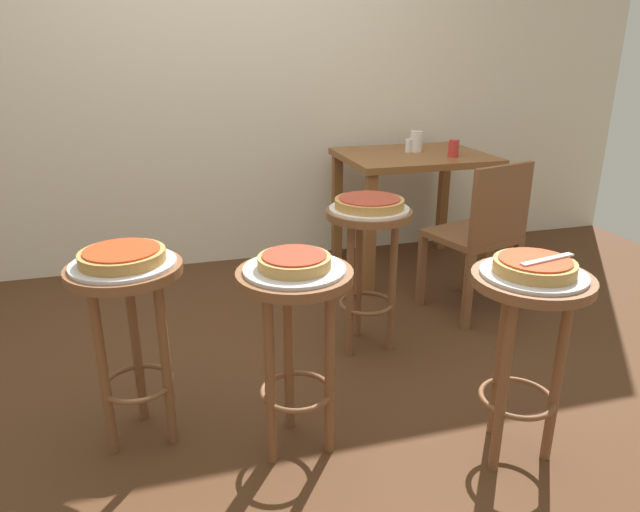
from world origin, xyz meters
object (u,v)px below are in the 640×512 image
(pizza_middle, at_px, (294,261))
(cup_far_edge, at_px, (416,141))
(stool_middle, at_px, (295,319))
(pizza_rear, at_px, (369,203))
(stool_leftside, at_px, (129,313))
(stool_foreground, at_px, (526,325))
(pizza_server_knife, at_px, (547,259))
(serving_plate_leftside, at_px, (123,264))
(serving_plate_middle, at_px, (294,269))
(cup_near_edge, at_px, (454,148))
(serving_plate_foreground, at_px, (533,274))
(wooden_chair, at_px, (481,233))
(stool_rear, at_px, (368,247))
(pizza_foreground, at_px, (535,266))
(serving_plate_rear, at_px, (369,209))
(pizza_leftside, at_px, (122,256))
(condiment_shaker, at_px, (408,146))
(dining_table, at_px, (412,174))

(pizza_middle, bearing_deg, cup_far_edge, 54.02)
(stool_middle, distance_m, pizza_rear, 0.85)
(pizza_middle, bearing_deg, stool_leftside, 159.10)
(stool_foreground, xyz_separation_m, pizza_server_knife, (0.03, -0.02, 0.24))
(serving_plate_leftside, distance_m, pizza_server_knife, 1.41)
(serving_plate_middle, height_order, cup_near_edge, cup_near_edge)
(serving_plate_leftside, height_order, cup_near_edge, cup_near_edge)
(stool_leftside, bearing_deg, serving_plate_foreground, -19.77)
(stool_leftside, height_order, wooden_chair, wooden_chair)
(stool_foreground, distance_m, cup_far_edge, 1.97)
(serving_plate_leftside, bearing_deg, stool_rear, 22.40)
(stool_foreground, distance_m, cup_near_edge, 1.79)
(pizza_middle, height_order, wooden_chair, wooden_chair)
(stool_foreground, relative_size, pizza_rear, 2.21)
(pizza_foreground, height_order, serving_plate_rear, pizza_foreground)
(stool_foreground, relative_size, stool_middle, 1.00)
(pizza_middle, height_order, pizza_leftside, same)
(condiment_shaker, bearing_deg, cup_far_edge, 1.77)
(wooden_chair, bearing_deg, dining_table, 95.91)
(cup_far_edge, xyz_separation_m, wooden_chair, (0.03, -0.79, -0.37))
(pizza_foreground, distance_m, serving_plate_leftside, 1.37)
(stool_foreground, height_order, pizza_server_knife, pizza_server_knife)
(pizza_server_knife, bearing_deg, cup_near_edge, 59.59)
(stool_rear, distance_m, cup_far_edge, 1.24)
(pizza_foreground, bearing_deg, pizza_rear, 104.68)
(dining_table, bearing_deg, stool_rear, -124.57)
(serving_plate_foreground, bearing_deg, stool_middle, 161.09)
(stool_middle, distance_m, dining_table, 1.95)
(serving_plate_leftside, bearing_deg, serving_plate_rear, 22.40)
(stool_foreground, xyz_separation_m, cup_near_edge, (0.59, 1.66, 0.30))
(stool_middle, relative_size, dining_table, 0.78)
(stool_middle, xyz_separation_m, serving_plate_middle, (-0.00, -0.00, 0.19))
(stool_rear, distance_m, pizza_server_knife, 0.99)
(serving_plate_foreground, distance_m, pizza_leftside, 1.37)
(pizza_leftside, bearing_deg, cup_near_edge, 32.50)
(wooden_chair, height_order, pizza_server_knife, wooden_chair)
(cup_near_edge, distance_m, cup_far_edge, 0.27)
(pizza_foreground, relative_size, cup_far_edge, 2.05)
(pizza_leftside, distance_m, cup_far_edge, 2.25)
(serving_plate_rear, bearing_deg, pizza_server_knife, -73.89)
(dining_table, distance_m, cup_near_edge, 0.31)
(serving_plate_middle, height_order, pizza_middle, pizza_middle)
(condiment_shaker, relative_size, pizza_server_knife, 0.37)
(wooden_chair, bearing_deg, stool_rear, -164.68)
(stool_rear, bearing_deg, serving_plate_rear, 26.57)
(serving_plate_middle, bearing_deg, condiment_shaker, 55.24)
(pizza_rear, xyz_separation_m, condiment_shaker, (0.63, 0.99, 0.08))
(condiment_shaker, height_order, pizza_server_knife, condiment_shaker)
(dining_table, xyz_separation_m, condiment_shaker, (-0.01, 0.06, 0.17))
(pizza_rear, bearing_deg, cup_far_edge, 55.40)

